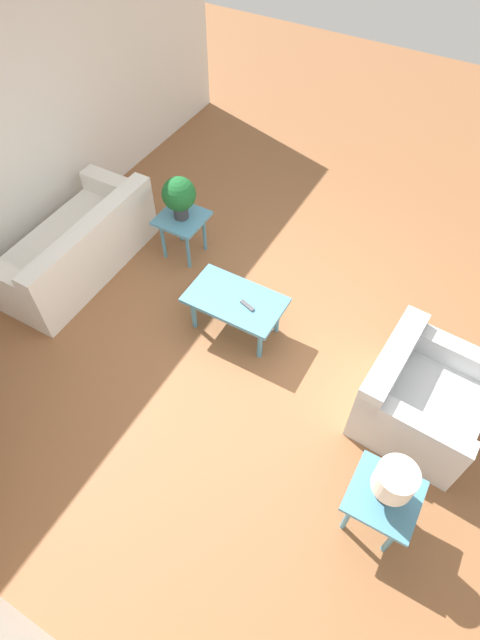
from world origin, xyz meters
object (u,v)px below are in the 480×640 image
at_px(armchair, 419,398).
at_px(table_lamp, 394,482).
at_px(side_table_lamp, 382,499).
at_px(potted_plant, 179,195).
at_px(side_table_plant, 182,223).
at_px(coffee_table, 235,303).
at_px(sofa, 77,248).

height_order(armchair, table_lamp, table_lamp).
xyz_separation_m(side_table_lamp, potted_plant, (2.90, -1.77, 0.37)).
distance_m(armchair, side_table_lamp, 1.04).
xyz_separation_m(armchair, table_lamp, (-0.01, 1.03, 0.48)).
bearing_deg(side_table_plant, table_lamp, 148.68).
bearing_deg(side_table_lamp, armchair, -89.25).
relative_size(armchair, coffee_table, 1.14).
height_order(sofa, armchair, armchair).
bearing_deg(coffee_table, sofa, 3.19).
bearing_deg(potted_plant, coffee_table, 147.66).
xyz_separation_m(sofa, side_table_lamp, (-3.77, 1.00, 0.15)).
xyz_separation_m(armchair, side_table_lamp, (-0.01, 1.03, 0.14)).
relative_size(sofa, coffee_table, 1.99).
height_order(coffee_table, side_table_plant, side_table_plant).
bearing_deg(side_table_plant, potted_plant, 153.43).
distance_m(side_table_plant, side_table_lamp, 3.40).
xyz_separation_m(coffee_table, potted_plant, (1.05, -0.66, 0.41)).
distance_m(sofa, side_table_lamp, 3.90).
distance_m(side_table_plant, table_lamp, 3.41).
bearing_deg(sofa, armchair, 90.02).
relative_size(side_table_lamp, table_lamp, 1.33).
distance_m(sofa, table_lamp, 3.93).
distance_m(coffee_table, table_lamp, 2.19).
distance_m(side_table_plant, potted_plant, 0.37).
bearing_deg(sofa, potted_plant, 131.18).
bearing_deg(table_lamp, side_table_plant, -31.32).
bearing_deg(side_table_plant, armchair, 165.65).
xyz_separation_m(side_table_lamp, table_lamp, (0.00, -0.00, 0.34)).
distance_m(sofa, coffee_table, 1.92).
distance_m(armchair, coffee_table, 1.85).
xyz_separation_m(coffee_table, table_lamp, (-1.86, 1.10, 0.38)).
bearing_deg(table_lamp, armchair, -89.25).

